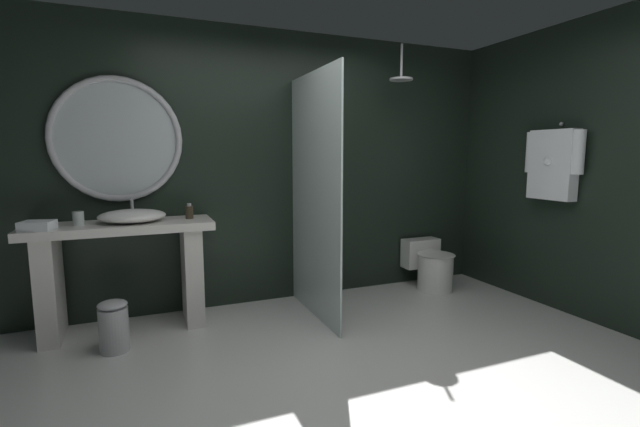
# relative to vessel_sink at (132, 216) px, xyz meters

# --- Properties ---
(ground_plane) EXTENTS (5.76, 5.76, 0.00)m
(ground_plane) POSITION_rel_vessel_sink_xyz_m (1.32, -1.56, -0.95)
(ground_plane) COLOR silver
(back_wall_panel) EXTENTS (4.80, 0.10, 2.60)m
(back_wall_panel) POSITION_rel_vessel_sink_xyz_m (1.32, 0.34, 0.35)
(back_wall_panel) COLOR black
(back_wall_panel) RESTS_ON ground_plane
(side_wall_right) EXTENTS (0.10, 2.47, 2.60)m
(side_wall_right) POSITION_rel_vessel_sink_xyz_m (3.67, -0.80, 0.35)
(side_wall_right) COLOR black
(side_wall_right) RESTS_ON ground_plane
(vanity_counter) EXTENTS (1.41, 0.51, 0.89)m
(vanity_counter) POSITION_rel_vessel_sink_xyz_m (-0.08, 0.01, -0.39)
(vanity_counter) COLOR silver
(vanity_counter) RESTS_ON ground_plane
(vessel_sink) EXTENTS (0.51, 0.42, 0.18)m
(vessel_sink) POSITION_rel_vessel_sink_xyz_m (0.00, 0.00, 0.00)
(vessel_sink) COLOR white
(vessel_sink) RESTS_ON vanity_counter
(tumbler_cup) EXTENTS (0.08, 0.08, 0.11)m
(tumbler_cup) POSITION_rel_vessel_sink_xyz_m (-0.38, 0.00, 0.00)
(tumbler_cup) COLOR silver
(tumbler_cup) RESTS_ON vanity_counter
(soap_dispenser) EXTENTS (0.07, 0.07, 0.13)m
(soap_dispenser) POSITION_rel_vessel_sink_xyz_m (0.45, 0.04, 0.00)
(soap_dispenser) COLOR #3D3323
(soap_dispenser) RESTS_ON vanity_counter
(round_wall_mirror) EXTENTS (1.04, 0.05, 1.04)m
(round_wall_mirror) POSITION_rel_vessel_sink_xyz_m (-0.08, 0.25, 0.61)
(round_wall_mirror) COLOR #B7B7BC
(shower_glass_panel) EXTENTS (0.02, 1.12, 2.13)m
(shower_glass_panel) POSITION_rel_vessel_sink_xyz_m (1.47, -0.27, 0.12)
(shower_glass_panel) COLOR silver
(shower_glass_panel) RESTS_ON ground_plane
(rain_shower_head) EXTENTS (0.23, 0.23, 0.34)m
(rain_shower_head) POSITION_rel_vessel_sink_xyz_m (2.49, -0.02, 1.25)
(rain_shower_head) COLOR #B7B7BC
(hanging_bathrobe) EXTENTS (0.20, 0.58, 0.70)m
(hanging_bathrobe) POSITION_rel_vessel_sink_xyz_m (3.53, -0.94, 0.42)
(hanging_bathrobe) COLOR #B7B7BC
(toilet) EXTENTS (0.41, 0.57, 0.51)m
(toilet) POSITION_rel_vessel_sink_xyz_m (2.92, -0.02, -0.70)
(toilet) COLOR white
(toilet) RESTS_ON ground_plane
(waste_bin) EXTENTS (0.21, 0.21, 0.39)m
(waste_bin) POSITION_rel_vessel_sink_xyz_m (-0.16, -0.40, -0.75)
(waste_bin) COLOR #B7B7BC
(waste_bin) RESTS_ON ground_plane
(folded_hand_towel) EXTENTS (0.25, 0.21, 0.07)m
(folded_hand_towel) POSITION_rel_vessel_sink_xyz_m (-0.63, -0.14, -0.02)
(folded_hand_towel) COLOR white
(folded_hand_towel) RESTS_ON vanity_counter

